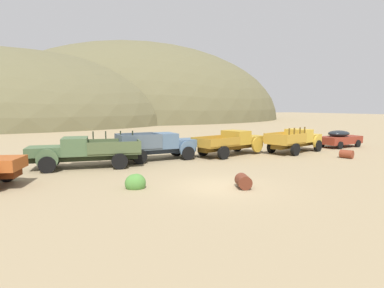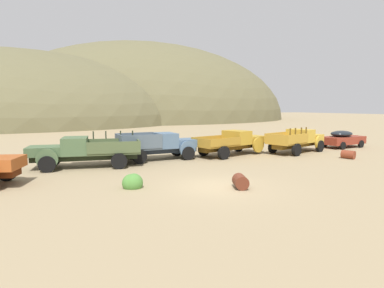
{
  "view_description": "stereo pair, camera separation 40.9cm",
  "coord_description": "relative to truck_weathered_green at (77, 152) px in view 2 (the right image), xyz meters",
  "views": [
    {
      "loc": [
        -7.72,
        -12.43,
        3.75
      ],
      "look_at": [
        2.05,
        6.98,
        1.18
      ],
      "focal_mm": 29.62,
      "sensor_mm": 36.0,
      "label": 1
    },
    {
      "loc": [
        -7.35,
        -12.61,
        3.75
      ],
      "look_at": [
        2.05,
        6.98,
        1.18
      ],
      "focal_mm": 29.62,
      "sensor_mm": 36.0,
      "label": 2
    }
  ],
  "objects": [
    {
      "name": "hill_distant",
      "position": [
        26.73,
        73.03,
        -1.01
      ],
      "size": [
        88.22,
        69.83,
        44.33
      ],
      "primitive_type": "ellipsoid",
      "color": "brown",
      "rests_on": "ground"
    },
    {
      "name": "truck_faded_yellow",
      "position": [
        17.38,
        -0.75,
        -0.01
      ],
      "size": [
        6.15,
        3.56,
        2.16
      ],
      "rotation": [
        0.0,
        0.0,
        0.26
      ],
      "color": "brown",
      "rests_on": "ground"
    },
    {
      "name": "ground_plane",
      "position": [
        5.38,
        -7.81,
        -1.01
      ],
      "size": [
        300.0,
        300.0,
        0.0
      ],
      "primitive_type": "plane",
      "color": "#998460"
    },
    {
      "name": "bush_near_barrel",
      "position": [
        1.75,
        -6.31,
        -0.78
      ],
      "size": [
        0.96,
        0.84,
        0.88
      ],
      "color": "#4C8438",
      "rests_on": "ground"
    },
    {
      "name": "oil_drum_by_truck",
      "position": [
        18.06,
        -4.88,
        -0.7
      ],
      "size": [
        0.85,
        1.02,
        0.61
      ],
      "color": "brown",
      "rests_on": "ground"
    },
    {
      "name": "oil_drum_tipped",
      "position": [
        6.22,
        -8.52,
        -0.69
      ],
      "size": [
        0.92,
        1.06,
        0.63
      ],
      "color": "#5B2819",
      "rests_on": "ground"
    },
    {
      "name": "bush_front_right",
      "position": [
        4.86,
        4.73,
        -0.72
      ],
      "size": [
        1.31,
        1.35,
        1.17
      ],
      "color": "#4C8438",
      "rests_on": "ground"
    },
    {
      "name": "truck_weathered_green",
      "position": [
        0.0,
        0.0,
        0.0
      ],
      "size": [
        6.83,
        3.35,
        2.16
      ],
      "rotation": [
        0.0,
        0.0,
        2.95
      ],
      "color": "#232B1B",
      "rests_on": "ground"
    },
    {
      "name": "truck_mustard",
      "position": [
        11.75,
        0.32,
        0.0
      ],
      "size": [
        6.59,
        3.52,
        1.89
      ],
      "rotation": [
        0.0,
        0.0,
        0.23
      ],
      "color": "#593D12",
      "rests_on": "ground"
    },
    {
      "name": "bush_front_left",
      "position": [
        6.69,
        4.49,
        -0.78
      ],
      "size": [
        0.91,
        0.89,
        0.95
      ],
      "color": "#4C8438",
      "rests_on": "ground"
    },
    {
      "name": "truck_chalk_blue",
      "position": [
        5.91,
        0.65,
        0.0
      ],
      "size": [
        5.77,
        2.32,
        1.91
      ],
      "rotation": [
        0.0,
        0.0,
        0.0
      ],
      "color": "#262D39",
      "rests_on": "ground"
    },
    {
      "name": "bush_between_trucks",
      "position": [
        21.62,
        3.66,
        -0.74
      ],
      "size": [
        0.99,
        1.27,
        1.03
      ],
      "color": "#4C8438",
      "rests_on": "ground"
    },
    {
      "name": "bush_back_edge",
      "position": [
        3.06,
        4.96,
        -0.71
      ],
      "size": [
        1.61,
        1.5,
        1.12
      ],
      "color": "#5B8E42",
      "rests_on": "ground"
    },
    {
      "name": "hill_far_right",
      "position": [
        -6.12,
        64.23,
        -1.01
      ],
      "size": [
        77.83,
        68.73,
        32.78
      ],
      "primitive_type": "ellipsoid",
      "color": "brown",
      "rests_on": "ground"
    },
    {
      "name": "car_rust_red",
      "position": [
        23.33,
        -0.24,
        -0.19
      ],
      "size": [
        4.62,
        2.28,
        1.57
      ],
      "rotation": [
        0.0,
        0.0,
        0.07
      ],
      "color": "maroon",
      "rests_on": "ground"
    }
  ]
}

